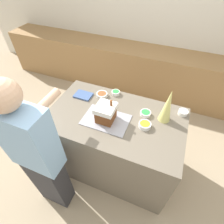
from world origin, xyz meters
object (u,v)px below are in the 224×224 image
Objects in this scene: candy_bowl_far_right at (145,125)px; baking_tray at (106,120)px; decorative_tree at (168,106)px; candy_bowl_center_rear at (102,95)px; candy_bowl_beside_tree at (183,112)px; person at (39,157)px; cookbook at (83,95)px; candy_bowl_near_tray_left at (146,113)px; candy_bowl_far_left at (116,93)px; gingerbread_house at (106,113)px.

baking_tray is at bearing -171.24° from candy_bowl_far_right.
decorative_tree reaches higher than candy_bowl_center_rear.
baking_tray is at bearing -59.37° from candy_bowl_center_rear.
candy_bowl_beside_tree is 0.06× the size of person.
candy_bowl_beside_tree is at bearing 6.48° from cookbook.
candy_bowl_center_rear is at bearing 20.38° from cookbook.
candy_bowl_near_tray_left is 0.56× the size of cookbook.
candy_bowl_far_left is at bearing 35.08° from candy_bowl_center_rear.
candy_bowl_center_rear is (-0.55, 0.11, 0.00)m from candy_bowl_near_tray_left.
candy_bowl_far_right is (0.39, 0.06, -0.08)m from gingerbread_house.
candy_bowl_beside_tree reaches higher than candy_bowl_center_rear.
baking_tray is 0.43m from candy_bowl_far_left.
candy_bowl_beside_tree is at bearing 40.83° from decorative_tree.
cookbook is (-0.40, 0.25, 0.01)m from baking_tray.
candy_bowl_far_right is at bearing -132.42° from decorative_tree.
candy_bowl_far_left is at bearing 97.83° from baking_tray.
baking_tray is at bearing -156.99° from decorative_tree.
candy_bowl_near_tray_left is 0.88× the size of candy_bowl_center_rear.
candy_bowl_far_right is 0.07× the size of person.
candy_bowl_far_right is 0.95× the size of candy_bowl_center_rear.
candy_bowl_center_rear is at bearing 120.67° from gingerbread_house.
candy_bowl_beside_tree is at bearing 23.26° from candy_bowl_near_tray_left.
gingerbread_house reaches higher than baking_tray.
candy_bowl_far_left is at bearing 140.76° from candy_bowl_far_right.
baking_tray is at bearing -32.18° from cookbook.
cookbook is at bearing 178.74° from decorative_tree.
gingerbread_house is 0.43m from candy_bowl_near_tray_left.
gingerbread_house is 0.65× the size of decorative_tree.
decorative_tree is at bearing 2.32° from candy_bowl_near_tray_left.
candy_bowl_far_left reaches higher than candy_bowl_near_tray_left.
candy_bowl_near_tray_left is 1.14× the size of candy_bowl_beside_tree.
gingerbread_house reaches higher than cookbook.
candy_bowl_near_tray_left is (0.42, -0.20, -0.00)m from candy_bowl_far_left.
person is (-0.76, -0.82, -0.09)m from candy_bowl_near_tray_left.
gingerbread_house is 1.21× the size of cookbook.
candy_bowl_beside_tree is 0.92m from candy_bowl_center_rear.
candy_bowl_near_tray_left is (0.36, 0.23, 0.02)m from baking_tray.
candy_bowl_far_right is (0.45, -0.37, 0.00)m from candy_bowl_far_left.
candy_bowl_far_right is at bearing -24.78° from candy_bowl_center_rear.
decorative_tree is 3.32× the size of candy_bowl_near_tray_left.
decorative_tree is 0.22× the size of person.
candy_bowl_center_rear reaches higher than candy_bowl_near_tray_left.
candy_bowl_far_right is at bearing 8.76° from baking_tray.
decorative_tree is at bearing 40.85° from person.
gingerbread_house is at bearing -171.26° from candy_bowl_far_right.
candy_bowl_far_left is 0.76× the size of candy_bowl_center_rear.
decorative_tree reaches higher than baking_tray.
candy_bowl_near_tray_left is 0.07× the size of person.
candy_bowl_center_rear is 0.22m from cookbook.
candy_bowl_near_tray_left is at bearing -25.96° from candy_bowl_far_left.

